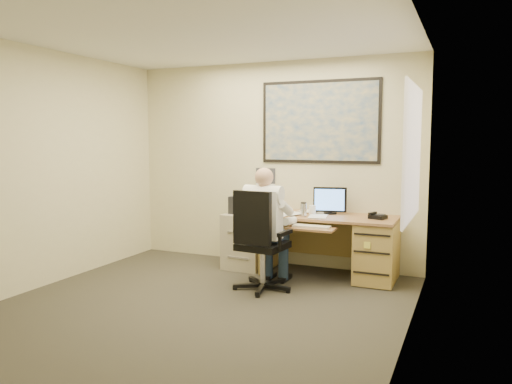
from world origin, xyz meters
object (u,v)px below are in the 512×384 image
at_px(office_chair, 261,261).
at_px(person, 264,229).
at_px(desk, 357,243).
at_px(filing_cabinet, 248,235).

bearing_deg(office_chair, person, 99.50).
bearing_deg(desk, filing_cabinet, -179.76).
relative_size(desk, filing_cabinet, 1.62).
relative_size(desk, person, 1.17).
height_order(filing_cabinet, office_chair, office_chair).
bearing_deg(filing_cabinet, person, -52.57).
xyz_separation_m(filing_cabinet, person, (0.56, -0.81, 0.26)).
distance_m(filing_cabinet, office_chair, 1.06).
distance_m(desk, filing_cabinet, 1.43).
relative_size(office_chair, person, 0.83).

